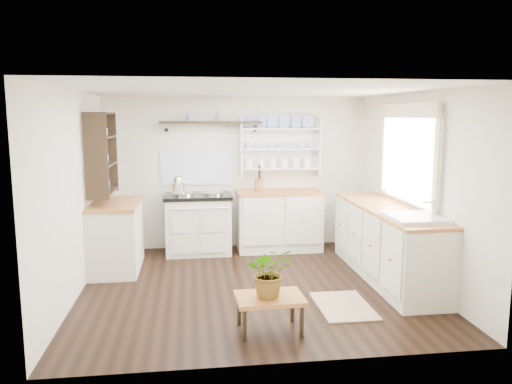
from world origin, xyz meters
TOP-DOWN VIEW (x-y plane):
  - floor at (0.00, 0.00)m, footprint 4.00×3.80m
  - wall_back at (0.00, 1.90)m, footprint 4.00×0.02m
  - wall_right at (2.00, 0.00)m, footprint 0.02×3.80m
  - wall_left at (-2.00, 0.00)m, footprint 0.02×3.80m
  - ceiling at (0.00, 0.00)m, footprint 4.00×3.80m
  - window at (1.95, 0.15)m, footprint 0.08×1.55m
  - aga_cooker at (-0.61, 1.57)m, footprint 0.98×0.68m
  - back_cabinets at (0.60, 1.60)m, footprint 1.27×0.63m
  - right_cabinets at (1.70, 0.10)m, footprint 0.62×2.43m
  - belfast_sink at (1.70, -0.65)m, footprint 0.55×0.60m
  - left_cabinets at (-1.70, 0.90)m, footprint 0.62×1.13m
  - plate_rack at (0.65, 1.86)m, footprint 1.20×0.22m
  - high_shelf at (-0.40, 1.78)m, footprint 1.50×0.29m
  - left_shelving at (-1.84, 0.90)m, footprint 0.28×0.80m
  - kettle at (-0.89, 1.45)m, footprint 0.19×0.19m
  - utensil_crock at (0.31, 1.68)m, footprint 0.13×0.13m
  - center_table at (-0.00, -1.27)m, footprint 0.65×0.48m
  - potted_plant at (-0.00, -1.27)m, footprint 0.45×0.39m
  - floor_rug at (0.88, -0.77)m, footprint 0.55×0.85m

SIDE VIEW (x-z plane):
  - floor at x=0.00m, z-range -0.01..0.01m
  - floor_rug at x=0.88m, z-range 0.00..0.02m
  - center_table at x=0.00m, z-range 0.13..0.47m
  - aga_cooker at x=-0.61m, z-range -0.01..0.90m
  - right_cabinets at x=1.70m, z-range 0.01..0.91m
  - left_cabinets at x=-1.70m, z-range 0.01..0.91m
  - back_cabinets at x=0.60m, z-range 0.01..0.91m
  - potted_plant at x=0.00m, z-range 0.34..0.82m
  - belfast_sink at x=1.70m, z-range 0.58..1.03m
  - utensil_crock at x=0.31m, z-range 0.91..1.07m
  - kettle at x=-0.89m, z-range 0.93..1.17m
  - wall_back at x=0.00m, z-range 0.00..2.30m
  - wall_right at x=2.00m, z-range 0.00..2.30m
  - wall_left at x=-2.00m, z-range 0.00..2.30m
  - left_shelving at x=-1.84m, z-range 1.02..2.08m
  - plate_rack at x=0.65m, z-range 1.11..2.01m
  - window at x=1.95m, z-range 0.95..2.17m
  - high_shelf at x=-0.40m, z-range 1.83..1.99m
  - ceiling at x=0.00m, z-range 2.29..2.30m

